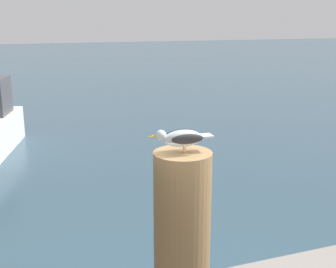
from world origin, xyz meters
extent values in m
cylinder|color=brown|center=(-0.93, -0.42, 1.87)|extent=(0.35, 0.35, 1.12)
cylinder|color=tan|center=(-0.91, -0.40, 2.45)|extent=(0.01, 0.01, 0.04)
cylinder|color=tan|center=(-0.92, -0.44, 2.45)|extent=(0.01, 0.01, 0.04)
ellipsoid|color=silver|center=(-0.93, -0.42, 2.51)|extent=(0.24, 0.11, 0.10)
sphere|color=silver|center=(-1.06, -0.41, 2.54)|extent=(0.06, 0.06, 0.06)
cone|color=yellow|center=(-1.11, -0.41, 2.54)|extent=(0.05, 0.02, 0.02)
cube|color=silver|center=(-0.78, -0.43, 2.52)|extent=(0.08, 0.09, 0.01)
ellipsoid|color=#323232|center=(-0.91, -0.37, 2.52)|extent=(0.19, 0.05, 0.06)
ellipsoid|color=#323232|center=(-0.92, -0.48, 2.52)|extent=(0.19, 0.05, 0.06)
camera|label=1|loc=(-1.86, -2.72, 3.19)|focal=47.33mm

